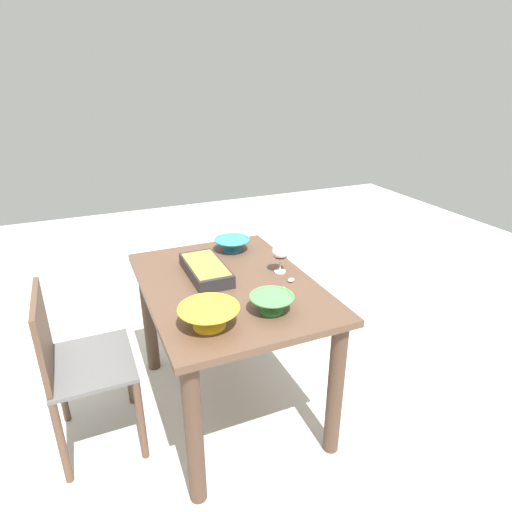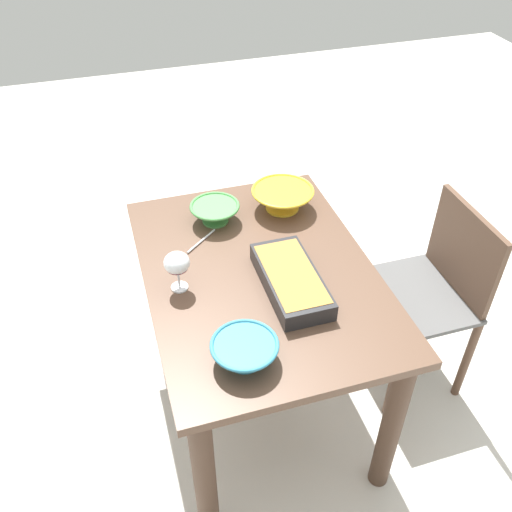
{
  "view_description": "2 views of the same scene",
  "coord_description": "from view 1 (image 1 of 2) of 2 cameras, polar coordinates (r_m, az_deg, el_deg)",
  "views": [
    {
      "loc": [
        1.82,
        -0.63,
        1.73
      ],
      "look_at": [
        -0.04,
        0.17,
        0.86
      ],
      "focal_mm": 30.15,
      "sensor_mm": 36.0,
      "label": 1
    },
    {
      "loc": [
        -1.46,
        0.46,
        2.1
      ],
      "look_at": [
        -0.02,
        0.02,
        0.85
      ],
      "focal_mm": 39.28,
      "sensor_mm": 36.0,
      "label": 2
    }
  ],
  "objects": [
    {
      "name": "ground_plane",
      "position": [
        2.59,
        -3.26,
        -18.8
      ],
      "size": [
        8.0,
        8.0,
        0.0
      ],
      "primitive_type": "plane",
      "color": "beige"
    },
    {
      "name": "dining_table",
      "position": [
        2.23,
        -3.61,
        -6.99
      ],
      "size": [
        1.14,
        0.82,
        0.76
      ],
      "color": "brown",
      "rests_on": "ground_plane"
    },
    {
      "name": "chair",
      "position": [
        2.23,
        -22.92,
        -12.87
      ],
      "size": [
        0.45,
        0.38,
        0.86
      ],
      "color": "#595959",
      "rests_on": "ground_plane"
    },
    {
      "name": "wine_glass",
      "position": [
        2.22,
        3.26,
        0.36
      ],
      "size": [
        0.09,
        0.09,
        0.15
      ],
      "color": "white",
      "rests_on": "dining_table"
    },
    {
      "name": "casserole_dish",
      "position": [
        2.22,
        -6.69,
        -1.73
      ],
      "size": [
        0.39,
        0.18,
        0.07
      ],
      "color": "#262628",
      "rests_on": "dining_table"
    },
    {
      "name": "mixing_bowl",
      "position": [
        2.52,
        -3.2,
        1.62
      ],
      "size": [
        0.21,
        0.21,
        0.08
      ],
      "color": "teal",
      "rests_on": "dining_table"
    },
    {
      "name": "small_bowl",
      "position": [
        1.79,
        -6.26,
        -7.84
      ],
      "size": [
        0.26,
        0.26,
        0.09
      ],
      "color": "yellow",
      "rests_on": "dining_table"
    },
    {
      "name": "serving_bowl",
      "position": [
        1.89,
        2.09,
        -6.16
      ],
      "size": [
        0.2,
        0.2,
        0.08
      ],
      "color": "#4C994C",
      "rests_on": "dining_table"
    },
    {
      "name": "serving_spoon",
      "position": [
        2.12,
        4.01,
        -3.9
      ],
      "size": [
        0.19,
        0.23,
        0.01
      ],
      "color": "silver",
      "rests_on": "dining_table"
    }
  ]
}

